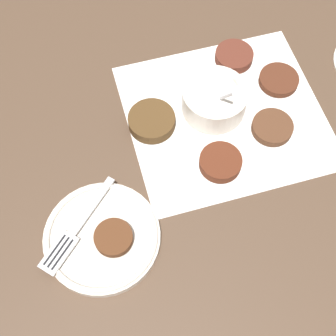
{
  "coord_description": "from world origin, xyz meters",
  "views": [
    {
      "loc": [
        -0.29,
        -0.38,
        0.69
      ],
      "look_at": [
        -0.13,
        -0.08,
        0.02
      ],
      "focal_mm": 50.0,
      "sensor_mm": 36.0,
      "label": 1
    }
  ],
  "objects_px": {
    "sauce_bowl": "(212,99)",
    "fork": "(72,233)",
    "fritter_on_plate": "(114,238)",
    "serving_plate": "(102,237)"
  },
  "relations": [
    {
      "from": "sauce_bowl",
      "to": "fritter_on_plate",
      "type": "bearing_deg",
      "value": -149.61
    },
    {
      "from": "sauce_bowl",
      "to": "fork",
      "type": "xyz_separation_m",
      "value": [
        -0.31,
        -0.11,
        -0.0
      ]
    },
    {
      "from": "fritter_on_plate",
      "to": "fork",
      "type": "bearing_deg",
      "value": 145.21
    },
    {
      "from": "serving_plate",
      "to": "fork",
      "type": "xyz_separation_m",
      "value": [
        -0.04,
        0.02,
        0.01
      ]
    },
    {
      "from": "sauce_bowl",
      "to": "fork",
      "type": "relative_size",
      "value": 0.77
    },
    {
      "from": "fritter_on_plate",
      "to": "fork",
      "type": "xyz_separation_m",
      "value": [
        -0.05,
        0.04,
        -0.0
      ]
    },
    {
      "from": "serving_plate",
      "to": "fritter_on_plate",
      "type": "height_order",
      "value": "fritter_on_plate"
    },
    {
      "from": "fork",
      "to": "sauce_bowl",
      "type": "bearing_deg",
      "value": 20.31
    },
    {
      "from": "sauce_bowl",
      "to": "serving_plate",
      "type": "height_order",
      "value": "sauce_bowl"
    },
    {
      "from": "sauce_bowl",
      "to": "fritter_on_plate",
      "type": "relative_size",
      "value": 2.1
    }
  ]
}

